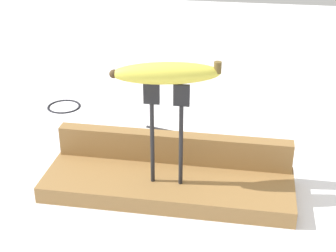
{
  "coord_description": "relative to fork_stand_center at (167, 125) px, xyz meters",
  "views": [
    {
      "loc": [
        0.13,
        -0.74,
        0.5
      ],
      "look_at": [
        0.0,
        0.0,
        0.13
      ],
      "focal_mm": 54.55,
      "sensor_mm": 36.0,
      "label": 1
    }
  ],
  "objects": [
    {
      "name": "fork_stand_center",
      "position": [
        0.0,
        0.0,
        0.0
      ],
      "size": [
        0.07,
        0.01,
        0.18
      ],
      "color": "black",
      "rests_on": "wooden_board"
    },
    {
      "name": "fork_fallen_near",
      "position": [
        0.03,
        0.23,
        -0.13
      ],
      "size": [
        0.19,
        0.06,
        0.01
      ],
      "color": "black",
      "rests_on": "ground"
    },
    {
      "name": "wooden_board",
      "position": [
        -0.0,
        0.01,
        -0.12
      ],
      "size": [
        0.43,
        0.14,
        0.03
      ],
      "primitive_type": "cube",
      "color": "olive",
      "rests_on": "ground"
    },
    {
      "name": "banana_raised_center",
      "position": [
        -0.0,
        -0.0,
        0.09
      ],
      "size": [
        0.17,
        0.07,
        0.04
      ],
      "color": "#DBD147",
      "rests_on": "fork_stand_center"
    },
    {
      "name": "board_backstop",
      "position": [
        -0.0,
        0.07,
        -0.08
      ],
      "size": [
        0.42,
        0.03,
        0.06
      ],
      "primitive_type": "cube",
      "color": "olive",
      "rests_on": "wooden_board"
    },
    {
      "name": "wire_coil",
      "position": [
        -0.31,
        0.33,
        -0.14
      ],
      "size": [
        0.08,
        0.08,
        0.01
      ],
      "primitive_type": "torus",
      "color": "black",
      "rests_on": "ground"
    },
    {
      "name": "ground_plane",
      "position": [
        -0.0,
        0.01,
        -0.14
      ],
      "size": [
        3.0,
        3.0,
        0.0
      ],
      "primitive_type": "plane",
      "color": "silver"
    }
  ]
}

